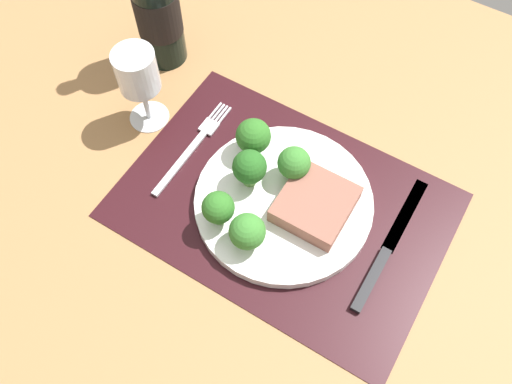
% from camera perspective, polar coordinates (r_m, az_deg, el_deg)
% --- Properties ---
extents(ground_plane, '(1.40, 1.10, 0.03)m').
position_cam_1_polar(ground_plane, '(0.78, 2.87, -1.96)').
color(ground_plane, '#996D42').
extents(placemat, '(0.46, 0.32, 0.00)m').
position_cam_1_polar(placemat, '(0.77, 2.93, -1.39)').
color(placemat, black).
rests_on(placemat, ground_plane).
extents(plate, '(0.25, 0.25, 0.02)m').
position_cam_1_polar(plate, '(0.76, 2.96, -1.06)').
color(plate, white).
rests_on(plate, placemat).
extents(steak, '(0.10, 0.10, 0.03)m').
position_cam_1_polar(steak, '(0.74, 6.35, -1.29)').
color(steak, '#8C5647').
rests_on(steak, plate).
extents(broccoli_near_fork, '(0.05, 0.05, 0.06)m').
position_cam_1_polar(broccoli_near_fork, '(0.74, 4.08, 3.09)').
color(broccoli_near_fork, '#5B8942').
rests_on(broccoli_near_fork, plate).
extents(broccoli_center, '(0.05, 0.05, 0.06)m').
position_cam_1_polar(broccoli_center, '(0.77, -0.29, 5.94)').
color(broccoli_center, '#6B994C').
rests_on(broccoli_center, plate).
extents(broccoli_back_left, '(0.04, 0.04, 0.06)m').
position_cam_1_polar(broccoli_back_left, '(0.71, -4.06, -1.72)').
color(broccoli_back_left, '#5B8942').
rests_on(broccoli_back_left, plate).
extents(broccoli_front_edge, '(0.05, 0.05, 0.06)m').
position_cam_1_polar(broccoli_front_edge, '(0.73, -0.90, 2.35)').
color(broccoli_front_edge, '#5B8942').
rests_on(broccoli_front_edge, plate).
extents(broccoli_near_steak, '(0.05, 0.05, 0.06)m').
position_cam_1_polar(broccoli_near_steak, '(0.70, -0.94, -4.27)').
color(broccoli_near_steak, '#6B994C').
rests_on(broccoli_near_steak, plate).
extents(fork, '(0.02, 0.19, 0.01)m').
position_cam_1_polar(fork, '(0.82, -6.74, 4.84)').
color(fork, silver).
rests_on(fork, placemat).
extents(knife, '(0.02, 0.23, 0.01)m').
position_cam_1_polar(knife, '(0.75, 13.62, -6.37)').
color(knife, black).
rests_on(knife, placemat).
extents(wine_bottle, '(0.07, 0.07, 0.31)m').
position_cam_1_polar(wine_bottle, '(0.88, -10.62, 19.10)').
color(wine_bottle, black).
rests_on(wine_bottle, ground_plane).
extents(wine_glass, '(0.06, 0.06, 0.14)m').
position_cam_1_polar(wine_glass, '(0.80, -12.50, 12.04)').
color(wine_glass, silver).
rests_on(wine_glass, ground_plane).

